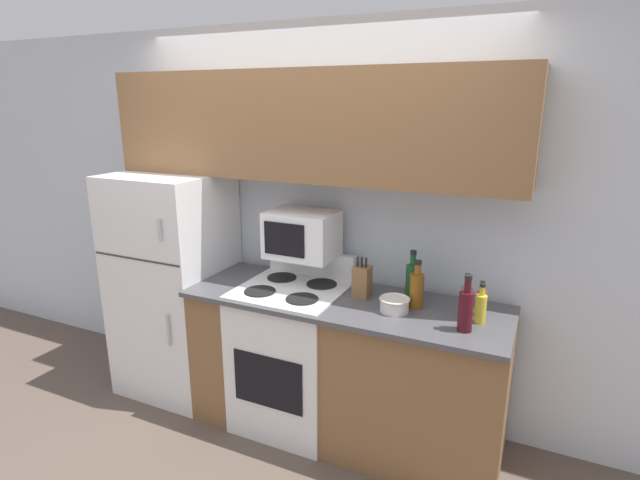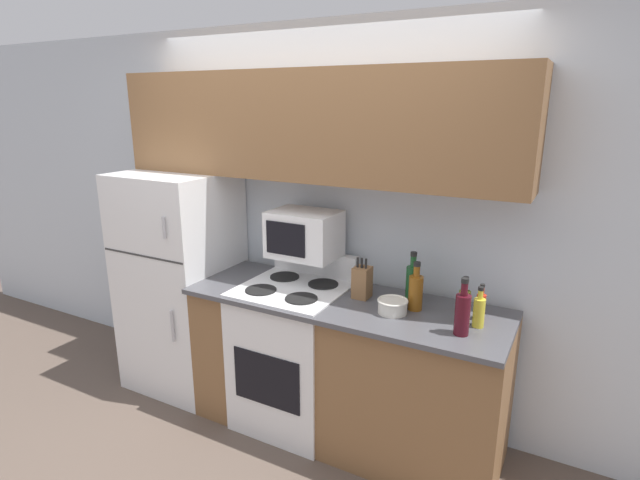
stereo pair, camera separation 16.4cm
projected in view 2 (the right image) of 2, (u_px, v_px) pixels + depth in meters
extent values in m
plane|color=brown|center=(268.00, 442.00, 3.12)|extent=(12.00, 12.00, 0.00)
cube|color=silver|center=(321.00, 222.00, 3.37)|extent=(8.00, 0.05, 2.55)
cube|color=brown|center=(344.00, 370.00, 3.10)|extent=(1.93, 0.62, 0.90)
cube|color=#4C4C51|center=(343.00, 302.00, 2.96)|extent=(1.93, 0.66, 0.03)
cube|color=white|center=(181.00, 281.00, 3.63)|extent=(0.73, 0.66, 1.59)
cube|color=#383838|center=(143.00, 256.00, 3.28)|extent=(0.71, 0.01, 0.01)
cylinder|color=#B7B7BC|center=(164.00, 228.00, 3.10)|extent=(0.02, 0.02, 0.14)
cylinder|color=#B7B7BC|center=(172.00, 326.00, 3.28)|extent=(0.02, 0.02, 0.22)
cube|color=brown|center=(306.00, 126.00, 3.04)|extent=(2.66, 0.33, 0.66)
cube|color=white|center=(294.00, 355.00, 3.24)|extent=(0.64, 0.62, 0.94)
cube|color=black|center=(266.00, 380.00, 2.98)|extent=(0.46, 0.01, 0.34)
cube|color=#2D2D2D|center=(293.00, 288.00, 3.12)|extent=(0.62, 0.60, 0.01)
cube|color=white|center=(315.00, 262.00, 3.35)|extent=(0.62, 0.06, 0.16)
cylinder|color=black|center=(261.00, 290.00, 3.07)|extent=(0.19, 0.19, 0.01)
cylinder|color=black|center=(301.00, 298.00, 2.93)|extent=(0.19, 0.19, 0.01)
cylinder|color=black|center=(285.00, 277.00, 3.30)|extent=(0.19, 0.19, 0.01)
cylinder|color=black|center=(323.00, 284.00, 3.17)|extent=(0.19, 0.19, 0.01)
cube|color=white|center=(304.00, 234.00, 3.16)|extent=(0.43, 0.31, 0.29)
cube|color=black|center=(285.00, 239.00, 3.05)|extent=(0.27, 0.01, 0.21)
cube|color=brown|center=(362.00, 282.00, 2.97)|extent=(0.10, 0.11, 0.19)
cylinder|color=black|center=(358.00, 262.00, 2.94)|extent=(0.01, 0.01, 0.06)
cylinder|color=black|center=(362.00, 263.00, 2.92)|extent=(0.01, 0.01, 0.06)
cylinder|color=black|center=(366.00, 264.00, 2.91)|extent=(0.01, 0.01, 0.06)
cylinder|color=silver|center=(392.00, 307.00, 2.76)|extent=(0.16, 0.16, 0.07)
torus|color=silver|center=(393.00, 301.00, 2.75)|extent=(0.17, 0.17, 0.01)
cylinder|color=red|center=(481.00, 307.00, 2.67)|extent=(0.05, 0.05, 0.14)
cylinder|color=red|center=(482.00, 291.00, 2.65)|extent=(0.02, 0.02, 0.04)
cylinder|color=black|center=(483.00, 286.00, 2.64)|extent=(0.02, 0.03, 0.02)
cylinder|color=gold|center=(479.00, 313.00, 2.58)|extent=(0.06, 0.06, 0.15)
cylinder|color=gold|center=(481.00, 295.00, 2.55)|extent=(0.03, 0.03, 0.05)
cylinder|color=black|center=(481.00, 289.00, 2.54)|extent=(0.03, 0.03, 0.02)
cylinder|color=#470F19|center=(462.00, 315.00, 2.49)|extent=(0.08, 0.08, 0.21)
cylinder|color=#470F19|center=(464.00, 289.00, 2.45)|extent=(0.03, 0.03, 0.07)
cylinder|color=black|center=(465.00, 281.00, 2.44)|extent=(0.04, 0.04, 0.02)
cylinder|color=#194C23|center=(412.00, 284.00, 2.91)|extent=(0.08, 0.08, 0.21)
cylinder|color=#194C23|center=(413.00, 262.00, 2.87)|extent=(0.03, 0.03, 0.07)
cylinder|color=black|center=(414.00, 254.00, 2.86)|extent=(0.04, 0.04, 0.02)
cylinder|color=#5B6619|center=(464.00, 307.00, 2.62)|extent=(0.06, 0.06, 0.18)
cylinder|color=#5B6619|center=(466.00, 286.00, 2.58)|extent=(0.03, 0.03, 0.06)
cylinder|color=black|center=(466.00, 279.00, 2.57)|extent=(0.03, 0.03, 0.02)
cylinder|color=brown|center=(416.00, 293.00, 2.79)|extent=(0.08, 0.08, 0.20)
cylinder|color=brown|center=(417.00, 271.00, 2.76)|extent=(0.04, 0.04, 0.06)
cylinder|color=black|center=(417.00, 264.00, 2.74)|extent=(0.04, 0.04, 0.02)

